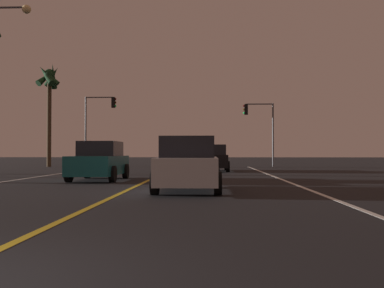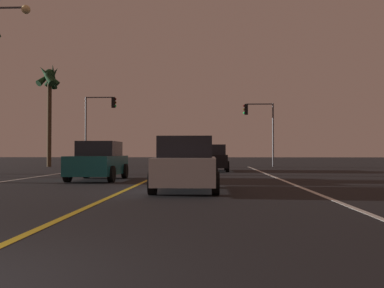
% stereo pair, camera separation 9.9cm
% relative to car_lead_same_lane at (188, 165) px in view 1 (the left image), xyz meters
% --- Properties ---
extents(lane_edge_right, '(0.16, 38.93, 0.01)m').
position_rel_car_lead_same_lane_xyz_m(lane_edge_right, '(3.89, 3.26, -0.82)').
color(lane_edge_right, silver).
rests_on(lane_edge_right, ground).
extents(lane_center_divider, '(0.16, 38.93, 0.01)m').
position_rel_car_lead_same_lane_xyz_m(lane_center_divider, '(-1.98, 3.26, -0.82)').
color(lane_center_divider, gold).
rests_on(lane_center_divider, ground).
extents(car_lead_same_lane, '(2.02, 4.30, 1.70)m').
position_rel_car_lead_same_lane_xyz_m(car_lead_same_lane, '(0.00, 0.00, 0.00)').
color(car_lead_same_lane, black).
rests_on(car_lead_same_lane, ground).
extents(car_oncoming, '(2.02, 4.30, 1.70)m').
position_rel_car_lead_same_lane_xyz_m(car_oncoming, '(-4.15, 5.17, 0.00)').
color(car_oncoming, black).
rests_on(car_oncoming, ground).
extents(car_ahead_far, '(2.02, 4.30, 1.70)m').
position_rel_car_lead_same_lane_xyz_m(car_ahead_far, '(0.88, 14.38, 0.00)').
color(car_ahead_far, black).
rests_on(car_ahead_far, ground).
extents(traffic_light_near_right, '(2.59, 0.36, 5.35)m').
position_rel_car_lead_same_lane_xyz_m(traffic_light_near_right, '(4.83, 23.23, 3.13)').
color(traffic_light_near_right, '#4C4C51').
rests_on(traffic_light_near_right, ground).
extents(traffic_light_near_left, '(2.72, 0.36, 5.99)m').
position_rel_car_lead_same_lane_xyz_m(traffic_light_near_left, '(-8.79, 23.23, 3.57)').
color(traffic_light_near_left, '#4C4C51').
rests_on(traffic_light_near_left, ground).
extents(street_lamp_right_near, '(2.25, 0.44, 7.65)m').
position_rel_car_lead_same_lane_xyz_m(street_lamp_right_near, '(5.61, -1.15, 4.07)').
color(street_lamp_right_near, '#4C4C51').
rests_on(street_lamp_right_near, ground).
extents(street_lamp_left_mid, '(2.08, 0.44, 8.50)m').
position_rel_car_lead_same_lane_xyz_m(street_lamp_left_mid, '(-9.66, 7.21, 4.52)').
color(street_lamp_left_mid, '#4C4C51').
rests_on(street_lamp_left_mid, ground).
extents(palm_tree_left_far, '(2.23, 2.32, 8.64)m').
position_rel_car_lead_same_lane_xyz_m(palm_tree_left_far, '(-12.74, 22.03, 6.05)').
color(palm_tree_left_far, '#473826').
rests_on(palm_tree_left_far, ground).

